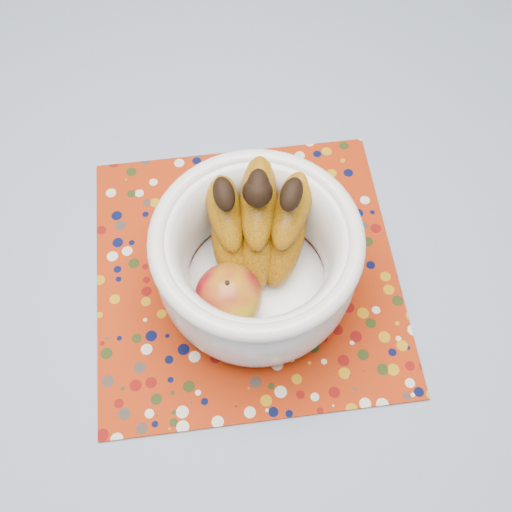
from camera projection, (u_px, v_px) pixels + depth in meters
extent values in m
plane|color=#2D2826|center=(223.00, 366.00, 1.49)|extent=(4.00, 4.00, 0.00)
cube|color=brown|center=(198.00, 211.00, 0.85)|extent=(1.20, 1.20, 0.04)
cylinder|color=brown|center=(425.00, 93.00, 1.44)|extent=(0.06, 0.06, 0.71)
cube|color=#6380A6|center=(196.00, 202.00, 0.82)|extent=(1.32, 1.32, 0.01)
cube|color=#9B2508|center=(247.00, 272.00, 0.77)|extent=(0.40, 0.40, 0.00)
cylinder|color=white|center=(256.00, 288.00, 0.75)|extent=(0.12, 0.12, 0.01)
cylinder|color=white|center=(256.00, 284.00, 0.74)|extent=(0.17, 0.17, 0.01)
torus|color=white|center=(256.00, 239.00, 0.64)|extent=(0.23, 0.23, 0.02)
ellipsoid|color=maroon|center=(229.00, 296.00, 0.68)|extent=(0.08, 0.08, 0.07)
sphere|color=black|center=(258.00, 192.00, 0.64)|extent=(0.03, 0.03, 0.03)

